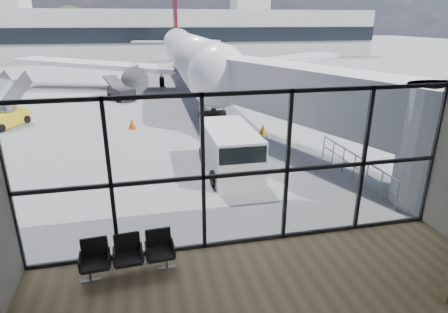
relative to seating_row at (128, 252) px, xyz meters
name	(u,v)px	position (x,y,z in m)	size (l,w,h in m)	color
ground	(161,72)	(3.30, 40.67, -0.58)	(220.00, 220.00, 0.00)	slate
lounge_shell	(331,263)	(3.30, -4.13, 2.07)	(12.02, 8.01, 4.51)	brown
glass_curtain_wall	(246,172)	(3.30, 0.67, 1.67)	(12.10, 0.12, 4.50)	white
jet_bridge	(306,98)	(8.20, 7.75, 2.18)	(8.00, 16.50, 4.33)	#A2A5A7
apron_railing	(355,164)	(8.90, 4.17, 0.14)	(0.06, 5.46, 1.11)	gray
far_terminal	(149,33)	(2.72, 62.64, 3.63)	(80.00, 12.20, 11.00)	#B2B2AD
tree_3	(4,30)	(-23.70, 72.67, 4.05)	(4.95, 4.95, 7.12)	#382619
tree_4	(38,26)	(-17.70, 72.67, 4.68)	(5.61, 5.61, 8.07)	#382619
tree_5	(71,23)	(-11.70, 72.67, 5.30)	(6.27, 6.27, 9.03)	#382619
seating_row	(128,252)	(0.00, 0.00, 0.00)	(2.36, 0.78, 1.04)	gray
airliner	(189,54)	(5.62, 30.32, 2.43)	(33.17, 38.38, 9.89)	silver
service_van	(230,150)	(4.16, 6.10, 0.41)	(2.20, 4.44, 1.93)	silver
belt_loader	(121,92)	(-1.04, 23.64, 0.01)	(2.72, 3.97, 1.75)	black
mobile_stairs	(2,116)	(-7.88, 16.51, 0.03)	(3.00, 3.97, 2.54)	gold
traffic_cone_a	(132,124)	(-0.04, 14.13, -0.26)	(0.47, 0.47, 0.67)	#CF4E0A
traffic_cone_b	(263,129)	(7.30, 11.20, -0.27)	(0.46, 0.46, 0.66)	#CE6A0A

